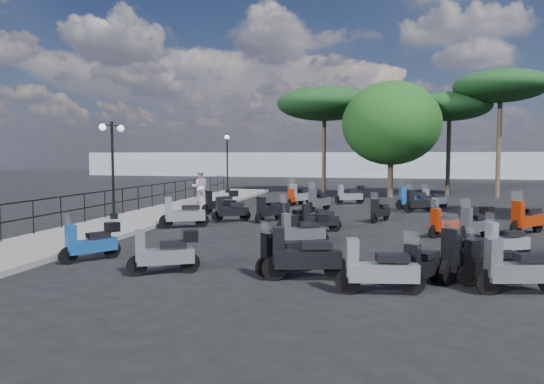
% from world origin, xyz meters
% --- Properties ---
extents(ground, '(120.00, 120.00, 0.00)m').
position_xyz_m(ground, '(0.00, 0.00, 0.00)').
color(ground, black).
rests_on(ground, ground).
extents(sidewalk, '(3.00, 30.00, 0.15)m').
position_xyz_m(sidewalk, '(-6.50, 3.00, 0.07)').
color(sidewalk, slate).
rests_on(sidewalk, ground).
extents(railing, '(0.04, 26.04, 1.10)m').
position_xyz_m(railing, '(-7.80, 2.80, 0.90)').
color(railing, black).
rests_on(railing, sidewalk).
extents(lamp_post_1, '(0.57, 1.07, 3.82)m').
position_xyz_m(lamp_post_1, '(-7.28, 0.54, 2.33)').
color(lamp_post_1, black).
rests_on(lamp_post_1, sidewalk).
extents(lamp_post_2, '(0.49, 1.14, 3.96)m').
position_xyz_m(lamp_post_2, '(-7.06, 14.36, 2.41)').
color(lamp_post_2, black).
rests_on(lamp_post_2, sidewalk).
extents(pedestrian_far, '(1.02, 0.91, 1.73)m').
position_xyz_m(pedestrian_far, '(-6.26, 7.25, 1.01)').
color(pedestrian_far, '#C4A7AC').
rests_on(pedestrian_far, sidewalk).
extents(scooter_0, '(1.03, 1.35, 1.24)m').
position_xyz_m(scooter_0, '(-4.09, -5.87, 0.47)').
color(scooter_0, black).
rests_on(scooter_0, ground).
extents(scooter_1, '(1.68, 0.98, 1.45)m').
position_xyz_m(scooter_1, '(-4.06, -0.16, 0.50)').
color(scooter_1, black).
rests_on(scooter_1, ground).
extents(scooter_2, '(1.37, 1.06, 1.30)m').
position_xyz_m(scooter_2, '(-2.87, 1.82, 0.45)').
color(scooter_2, black).
rests_on(scooter_2, ground).
extents(scooter_3, '(1.47, 1.21, 1.39)m').
position_xyz_m(scooter_3, '(-4.08, 4.19, 0.52)').
color(scooter_3, black).
rests_on(scooter_3, ground).
extents(scooter_4, '(0.74, 1.41, 1.18)m').
position_xyz_m(scooter_4, '(-1.40, 8.44, 0.41)').
color(scooter_4, black).
rests_on(scooter_4, ground).
extents(scooter_5, '(1.49, 0.92, 1.29)m').
position_xyz_m(scooter_5, '(-1.70, -6.72, 0.49)').
color(scooter_5, black).
rests_on(scooter_5, ground).
extents(scooter_6, '(1.81, 0.74, 1.47)m').
position_xyz_m(scooter_6, '(1.41, -6.55, 0.51)').
color(scooter_6, black).
rests_on(scooter_6, ground).
extents(scooter_7, '(1.20, 1.33, 1.35)m').
position_xyz_m(scooter_7, '(0.15, -0.27, 0.47)').
color(scooter_7, black).
rests_on(scooter_7, ground).
extents(scooter_8, '(0.91, 1.54, 1.33)m').
position_xyz_m(scooter_8, '(-1.36, 2.13, 0.46)').
color(scooter_8, black).
rests_on(scooter_8, ground).
extents(scooter_9, '(0.98, 1.61, 1.40)m').
position_xyz_m(scooter_9, '(0.13, 6.18, 0.49)').
color(scooter_9, black).
rests_on(scooter_9, ground).
extents(scooter_10, '(1.20, 1.55, 1.47)m').
position_xyz_m(scooter_10, '(-1.16, 8.73, 0.51)').
color(scooter_10, black).
rests_on(scooter_10, ground).
extents(scooter_11, '(1.20, 1.13, 1.23)m').
position_xyz_m(scooter_11, '(0.92, -6.10, 0.43)').
color(scooter_11, black).
rests_on(scooter_11, ground).
extents(scooter_12, '(1.72, 0.60, 1.37)m').
position_xyz_m(scooter_12, '(2.98, -7.28, 0.48)').
color(scooter_12, black).
rests_on(scooter_12, ground).
extents(scooter_13, '(1.48, 0.88, 1.27)m').
position_xyz_m(scooter_13, '(0.83, -2.84, 0.48)').
color(scooter_13, black).
rests_on(scooter_13, ground).
extents(scooter_14, '(1.49, 0.88, 1.28)m').
position_xyz_m(scooter_14, '(0.92, -0.13, 0.45)').
color(scooter_14, black).
rests_on(scooter_14, ground).
extents(scooter_15, '(0.81, 1.42, 1.22)m').
position_xyz_m(scooter_15, '(2.98, 3.10, 0.42)').
color(scooter_15, black).
rests_on(scooter_15, ground).
extents(scooter_16, '(1.58, 0.92, 1.34)m').
position_xyz_m(scooter_16, '(1.38, 9.86, 0.51)').
color(scooter_16, black).
rests_on(scooter_16, ground).
extents(scooter_17, '(1.70, 0.70, 1.37)m').
position_xyz_m(scooter_17, '(5.60, -6.69, 0.48)').
color(scooter_17, black).
rests_on(scooter_17, ground).
extents(scooter_18, '(0.89, 1.34, 1.20)m').
position_xyz_m(scooter_18, '(3.85, -6.56, 0.42)').
color(scooter_18, black).
rests_on(scooter_18, ground).
extents(scooter_19, '(1.16, 1.16, 1.23)m').
position_xyz_m(scooter_19, '(5.06, -0.08, 0.43)').
color(scooter_19, black).
rests_on(scooter_19, ground).
extents(scooter_20, '(1.21, 1.35, 1.32)m').
position_xyz_m(scooter_20, '(5.99, -0.23, 0.50)').
color(scooter_20, black).
rests_on(scooter_20, ground).
extents(scooter_21, '(1.75, 0.93, 1.47)m').
position_xyz_m(scooter_21, '(4.54, 7.81, 0.51)').
color(scooter_21, black).
rests_on(scooter_21, ground).
extents(scooter_22, '(1.28, 1.51, 1.49)m').
position_xyz_m(scooter_22, '(4.79, -5.79, 0.52)').
color(scooter_22, black).
rests_on(scooter_22, ground).
extents(scooter_23, '(1.47, 0.75, 1.22)m').
position_xyz_m(scooter_23, '(5.24, -6.12, 0.42)').
color(scooter_23, black).
rests_on(scooter_23, ground).
extents(scooter_24, '(1.37, 0.88, 1.22)m').
position_xyz_m(scooter_24, '(6.17, -3.22, 0.42)').
color(scooter_24, black).
rests_on(scooter_24, ground).
extents(scooter_25, '(1.39, 1.41, 1.49)m').
position_xyz_m(scooter_25, '(7.82, 1.05, 0.52)').
color(scooter_25, black).
rests_on(scooter_25, ground).
extents(scooter_26, '(1.53, 0.99, 1.36)m').
position_xyz_m(scooter_26, '(4.76, 6.70, 0.47)').
color(scooter_26, black).
rests_on(scooter_26, ground).
extents(scooter_27, '(1.39, 0.96, 1.26)m').
position_xyz_m(scooter_27, '(5.55, 8.54, 0.44)').
color(scooter_27, black).
rests_on(scooter_27, ground).
extents(broadleaf_tree, '(6.14, 6.14, 7.26)m').
position_xyz_m(broadleaf_tree, '(3.57, 14.72, 4.64)').
color(broadleaf_tree, '#38281E').
rests_on(broadleaf_tree, ground).
extents(pine_0, '(5.39, 5.39, 6.83)m').
position_xyz_m(pine_0, '(7.38, 17.69, 5.87)').
color(pine_0, '#38281E').
rests_on(pine_0, ground).
extents(pine_1, '(5.71, 5.71, 7.93)m').
position_xyz_m(pine_1, '(10.13, 16.07, 6.91)').
color(pine_1, '#38281E').
rests_on(pine_1, ground).
extents(pine_2, '(6.74, 6.74, 7.45)m').
position_xyz_m(pine_2, '(-0.98, 17.81, 6.25)').
color(pine_2, '#38281E').
rests_on(pine_2, ground).
extents(distant_hills, '(70.00, 8.00, 3.00)m').
position_xyz_m(distant_hills, '(0.00, 45.00, 1.50)').
color(distant_hills, gray).
rests_on(distant_hills, ground).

